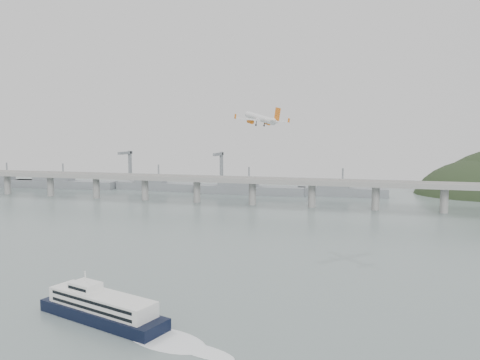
% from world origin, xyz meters
% --- Properties ---
extents(ground, '(900.00, 900.00, 0.00)m').
position_xyz_m(ground, '(0.00, 0.00, 0.00)').
color(ground, slate).
rests_on(ground, ground).
extents(bridge, '(800.00, 22.00, 23.90)m').
position_xyz_m(bridge, '(-1.15, 200.00, 17.65)').
color(bridge, gray).
rests_on(bridge, ground).
extents(distant_fleet, '(453.00, 60.90, 40.00)m').
position_xyz_m(distant_fleet, '(-155.36, 265.08, 6.22)').
color(distant_fleet, slate).
rests_on(distant_fleet, ground).
extents(ferry, '(78.22, 31.12, 15.12)m').
position_xyz_m(ferry, '(-16.85, -50.39, 4.10)').
color(ferry, black).
rests_on(ferry, ground).
extents(airliner, '(30.62, 31.37, 10.15)m').
position_xyz_m(airliner, '(6.02, 76.71, 68.57)').
color(airliner, white).
rests_on(airliner, ground).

